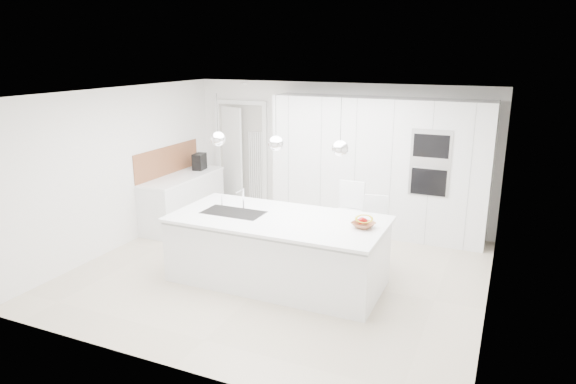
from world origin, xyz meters
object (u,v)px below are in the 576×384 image
at_px(fruit_bowl, 363,225).
at_px(espresso_machine, 199,162).
at_px(bar_stool_left, 348,224).
at_px(island_base, 277,252).
at_px(bar_stool_right, 372,234).

height_order(fruit_bowl, espresso_machine, espresso_machine).
height_order(espresso_machine, bar_stool_left, same).
height_order(island_base, espresso_machine, espresso_machine).
bearing_deg(island_base, espresso_machine, 141.18).
distance_m(fruit_bowl, bar_stool_left, 1.04).
xyz_separation_m(espresso_machine, bar_stool_left, (3.21, -1.05, -0.45)).
bearing_deg(espresso_machine, bar_stool_left, -26.71).
height_order(island_base, bar_stool_left, bar_stool_left).
bearing_deg(bar_stool_right, fruit_bowl, -92.36).
bearing_deg(bar_stool_right, espresso_machine, 154.66).
xyz_separation_m(fruit_bowl, bar_stool_left, (-0.46, 0.87, -0.33)).
bearing_deg(espresso_machine, fruit_bowl, -36.24).
relative_size(fruit_bowl, bar_stool_left, 0.23).
bearing_deg(bar_stool_right, island_base, -147.04).
distance_m(fruit_bowl, espresso_machine, 4.15).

